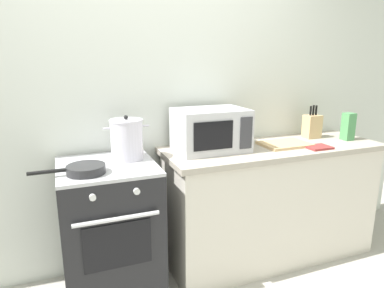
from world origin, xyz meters
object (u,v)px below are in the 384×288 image
(frying_pan, at_px, (85,169))
(pasta_box, at_px, (348,127))
(stove, at_px, (111,231))
(oven_mitt, at_px, (318,147))
(stock_pot, at_px, (127,139))
(microwave, at_px, (211,130))
(cutting_board, at_px, (285,144))
(knife_block, at_px, (312,126))

(frying_pan, distance_m, pasta_box, 2.06)
(stove, bearing_deg, oven_mitt, -6.00)
(stock_pot, relative_size, microwave, 0.60)
(cutting_board, height_order, oven_mitt, cutting_board)
(stove, relative_size, knife_block, 3.37)
(frying_pan, xyz_separation_m, microwave, (0.89, 0.21, 0.12))
(stock_pot, bearing_deg, pasta_box, -3.56)
(microwave, bearing_deg, oven_mitt, -17.26)
(frying_pan, distance_m, microwave, 0.92)
(knife_block, bearing_deg, frying_pan, -171.54)
(stock_pot, distance_m, cutting_board, 1.19)
(frying_pan, xyz_separation_m, cutting_board, (1.47, 0.13, -0.02))
(frying_pan, relative_size, cutting_board, 1.17)
(frying_pan, bearing_deg, microwave, 13.43)
(stock_pot, bearing_deg, knife_block, 2.22)
(stove, xyz_separation_m, microwave, (0.75, 0.08, 0.61))
(stock_pot, relative_size, cutting_board, 0.83)
(knife_block, distance_m, oven_mitt, 0.36)
(cutting_board, bearing_deg, microwave, 172.43)
(pasta_box, bearing_deg, stock_pot, 176.44)
(pasta_box, bearing_deg, knife_block, 141.71)
(pasta_box, xyz_separation_m, oven_mitt, (-0.40, -0.13, -0.10))
(microwave, xyz_separation_m, cutting_board, (0.59, -0.08, -0.14))
(stock_pot, height_order, cutting_board, stock_pot)
(cutting_board, bearing_deg, stock_pot, 176.15)
(stock_pot, distance_m, oven_mitt, 1.39)
(cutting_board, bearing_deg, pasta_box, -2.96)
(stove, height_order, microwave, microwave)
(frying_pan, height_order, pasta_box, pasta_box)
(frying_pan, distance_m, oven_mitt, 1.65)
(stove, xyz_separation_m, pasta_box, (1.91, -0.03, 0.57))
(stove, relative_size, cutting_board, 2.56)
(frying_pan, height_order, microwave, microwave)
(cutting_board, xyz_separation_m, oven_mitt, (0.18, -0.16, -0.00))
(stove, bearing_deg, frying_pan, -136.50)
(microwave, xyz_separation_m, pasta_box, (1.17, -0.11, -0.04))
(stock_pot, xyz_separation_m, microwave, (0.60, -0.00, 0.02))
(stove, xyz_separation_m, frying_pan, (-0.14, -0.13, 0.48))
(stock_pot, height_order, frying_pan, stock_pot)
(knife_block, xyz_separation_m, pasta_box, (0.22, -0.17, 0.01))
(cutting_board, height_order, pasta_box, pasta_box)
(cutting_board, height_order, knife_block, knife_block)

